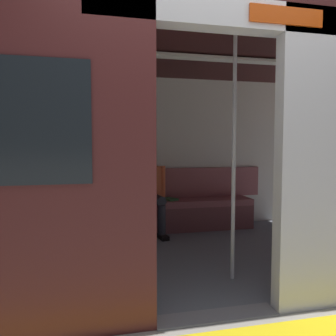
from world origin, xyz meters
TOP-DOWN VIEW (x-y plane):
  - ground_plane at (0.00, 0.00)m, footprint 60.00×60.00m
  - train_car at (0.06, -1.30)m, footprint 6.40×2.97m
  - bench_seat at (0.00, -2.45)m, footprint 2.96×0.44m
  - person_seated at (0.08, -2.40)m, footprint 0.55×0.71m
  - handbag at (0.56, -2.52)m, footprint 0.26×0.15m
  - book at (-0.26, -2.51)m, footprint 0.23×0.26m
  - grab_pole_door at (0.40, -0.54)m, footprint 0.04×0.04m
  - grab_pole_far at (-0.40, -0.62)m, footprint 0.04×0.04m

SIDE VIEW (x-z plane):
  - ground_plane at x=0.00m, z-range 0.00..0.00m
  - bench_seat at x=0.00m, z-range 0.12..0.56m
  - book at x=-0.26m, z-range 0.44..0.47m
  - handbag at x=0.56m, z-range 0.44..0.61m
  - person_seated at x=0.08m, z-range 0.08..1.25m
  - grab_pole_door at x=0.40m, z-range 0.00..2.22m
  - grab_pole_far at x=-0.40m, z-range 0.00..2.22m
  - train_car at x=0.06m, z-range 0.39..2.75m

